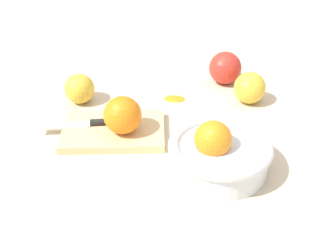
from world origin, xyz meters
TOP-DOWN VIEW (x-y plane):
  - ground_plane at (0.00, 0.00)m, footprint 2.40×2.40m
  - bowl at (-0.14, 0.15)m, footprint 0.19×0.19m
  - cutting_board at (0.06, 0.01)m, footprint 0.22×0.15m
  - orange_on_board at (0.04, 0.03)m, footprint 0.08×0.08m
  - knife at (0.12, 0.00)m, footprint 0.16×0.02m
  - apple_front_left at (-0.22, -0.21)m, footprint 0.08×0.08m
  - apple_front_left_2 at (-0.26, -0.10)m, footprint 0.08×0.08m
  - apple_front_right at (0.15, -0.13)m, footprint 0.07×0.07m
  - citrus_peel at (-0.08, -0.13)m, footprint 0.06×0.05m

SIDE VIEW (x-z plane):
  - ground_plane at x=0.00m, z-range 0.00..0.00m
  - citrus_peel at x=-0.08m, z-range 0.00..0.01m
  - cutting_board at x=0.06m, z-range 0.00..0.02m
  - knife at x=0.12m, z-range 0.01..0.03m
  - apple_front_right at x=0.15m, z-range 0.00..0.07m
  - apple_front_left_2 at x=-0.26m, z-range 0.00..0.08m
  - bowl at x=-0.14m, z-range -0.01..0.09m
  - apple_front_left at x=-0.22m, z-range 0.00..0.08m
  - orange_on_board at x=0.04m, z-range 0.02..0.10m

